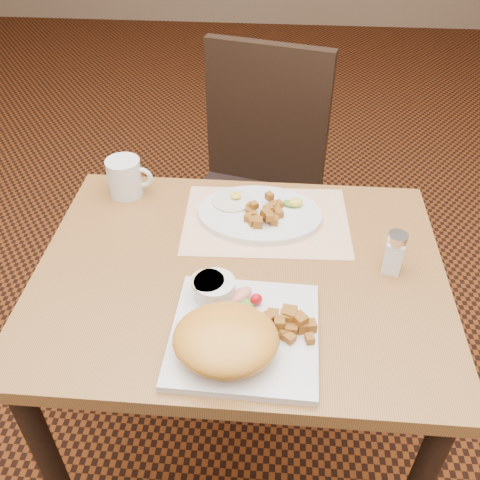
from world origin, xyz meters
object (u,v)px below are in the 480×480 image
object	(u,v)px
plate_oval	(260,214)
coffee_mug	(126,177)
chair_far	(256,180)
plate_square	(244,334)
table	(240,304)
salt_shaker	(394,252)

from	to	relation	value
plate_oval	coffee_mug	xyz separation A→B (m)	(-0.35, 0.08, 0.04)
chair_far	plate_square	size ratio (longest dim) A/B	3.46
table	chair_far	world-z (taller)	chair_far
coffee_mug	plate_oval	bearing A→B (deg)	-12.50
plate_oval	salt_shaker	xyz separation A→B (m)	(0.30, -0.17, 0.04)
plate_oval	coffee_mug	distance (m)	0.36
chair_far	coffee_mug	world-z (taller)	chair_far
salt_shaker	plate_oval	bearing A→B (deg)	150.73
salt_shaker	coffee_mug	size ratio (longest dim) A/B	0.85
chair_far	plate_square	world-z (taller)	chair_far
chair_far	plate_square	bearing A→B (deg)	105.84
coffee_mug	salt_shaker	bearing A→B (deg)	-20.66
plate_oval	coffee_mug	size ratio (longest dim) A/B	2.59
plate_square	coffee_mug	world-z (taller)	coffee_mug
plate_oval	chair_far	bearing A→B (deg)	94.03
plate_square	plate_oval	size ratio (longest dim) A/B	0.92
chair_far	plate_square	xyz separation A→B (m)	(0.03, -0.87, 0.22)
plate_oval	coffee_mug	world-z (taller)	coffee_mug
salt_shaker	coffee_mug	world-z (taller)	salt_shaker
table	plate_oval	xyz separation A→B (m)	(0.03, 0.19, 0.12)
chair_far	coffee_mug	xyz separation A→B (m)	(-0.32, -0.41, 0.26)
salt_shaker	coffee_mug	xyz separation A→B (m)	(-0.65, 0.24, -0.00)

